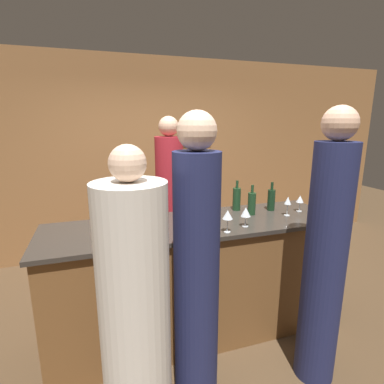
# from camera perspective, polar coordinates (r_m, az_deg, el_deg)

# --- Properties ---
(ground_plane) EXTENTS (14.00, 14.00, 0.00)m
(ground_plane) POSITION_cam_1_polar(r_m,az_deg,el_deg) (3.12, 0.88, -24.75)
(ground_plane) COLOR #4C3823
(back_wall) EXTENTS (8.00, 0.08, 2.80)m
(back_wall) POSITION_cam_1_polar(r_m,az_deg,el_deg) (4.43, -7.52, 6.42)
(back_wall) COLOR olive
(back_wall) RESTS_ON ground_plane
(bar_counter) EXTENTS (2.59, 0.75, 1.07)m
(bar_counter) POSITION_cam_1_polar(r_m,az_deg,el_deg) (2.82, 0.92, -16.13)
(bar_counter) COLOR brown
(bar_counter) RESTS_ON ground_plane
(bartender) EXTENTS (0.31, 0.31, 1.98)m
(bartender) POSITION_cam_1_polar(r_m,az_deg,el_deg) (3.40, -4.21, -3.56)
(bartender) COLOR maroon
(bartender) RESTS_ON ground_plane
(guest_0) EXTENTS (0.40, 0.40, 1.81)m
(guest_0) POSITION_cam_1_polar(r_m,az_deg,el_deg) (1.86, -10.76, -22.69)
(guest_0) COLOR silver
(guest_0) RESTS_ON ground_plane
(guest_1) EXTENTS (0.29, 0.29, 2.02)m
(guest_1) POSITION_cam_1_polar(r_m,az_deg,el_deg) (2.38, 24.00, -11.45)
(guest_1) COLOR #1E234C
(guest_1) RESTS_ON ground_plane
(guest_2) EXTENTS (0.29, 0.29, 1.99)m
(guest_2) POSITION_cam_1_polar(r_m,az_deg,el_deg) (1.97, 0.84, -16.17)
(guest_2) COLOR #1E234C
(guest_2) RESTS_ON ground_plane
(wine_bottle_0) EXTENTS (0.07, 0.07, 0.28)m
(wine_bottle_0) POSITION_cam_1_polar(r_m,az_deg,el_deg) (2.84, 11.31, -2.08)
(wine_bottle_0) COLOR #19381E
(wine_bottle_0) RESTS_ON bar_counter
(wine_bottle_1) EXTENTS (0.08, 0.08, 0.30)m
(wine_bottle_1) POSITION_cam_1_polar(r_m,az_deg,el_deg) (2.96, 8.50, -1.24)
(wine_bottle_1) COLOR #19381E
(wine_bottle_1) RESTS_ON bar_counter
(wine_bottle_2) EXTENTS (0.07, 0.07, 0.28)m
(wine_bottle_2) POSITION_cam_1_polar(r_m,az_deg,el_deg) (3.03, 14.86, -1.37)
(wine_bottle_2) COLOR black
(wine_bottle_2) RESTS_ON bar_counter
(ice_bucket) EXTENTS (0.21, 0.21, 0.19)m
(ice_bucket) POSITION_cam_1_polar(r_m,az_deg,el_deg) (2.73, 1.71, -2.78)
(ice_bucket) COLOR #9E9993
(ice_bucket) RESTS_ON bar_counter
(wine_glass_0) EXTENTS (0.07, 0.07, 0.16)m
(wine_glass_0) POSITION_cam_1_polar(r_m,az_deg,el_deg) (3.07, 19.88, -1.34)
(wine_glass_0) COLOR silver
(wine_glass_0) RESTS_ON bar_counter
(wine_glass_1) EXTENTS (0.08, 0.08, 0.18)m
(wine_glass_1) POSITION_cam_1_polar(r_m,az_deg,el_deg) (2.35, 6.80, -4.40)
(wine_glass_1) COLOR silver
(wine_glass_1) RESTS_ON bar_counter
(wine_glass_2) EXTENTS (0.06, 0.06, 0.18)m
(wine_glass_2) POSITION_cam_1_polar(r_m,az_deg,el_deg) (2.89, 17.79, -1.70)
(wine_glass_2) COLOR silver
(wine_glass_2) RESTS_ON bar_counter
(wine_glass_3) EXTENTS (0.08, 0.08, 0.16)m
(wine_glass_3) POSITION_cam_1_polar(r_m,az_deg,el_deg) (2.51, 10.20, -3.83)
(wine_glass_3) COLOR silver
(wine_glass_3) RESTS_ON bar_counter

